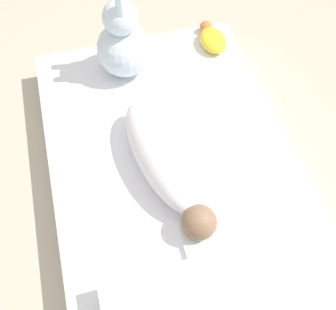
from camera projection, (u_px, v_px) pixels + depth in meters
name	position (u px, v px, depth m)	size (l,w,h in m)	color
ground_plane	(174.00, 179.00, 1.47)	(12.00, 12.00, 0.00)	#B2A893
bed_mattress	(174.00, 171.00, 1.41)	(1.30, 0.85, 0.13)	white
burp_cloth	(206.00, 242.00, 1.19)	(0.17, 0.14, 0.02)	white
swaddled_baby	(165.00, 160.00, 1.28)	(0.57, 0.25, 0.14)	white
bunny_plush	(123.00, 43.00, 1.49)	(0.21, 0.21, 0.38)	silver
turtle_plush	(212.00, 39.00, 1.66)	(0.20, 0.11, 0.06)	yellow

